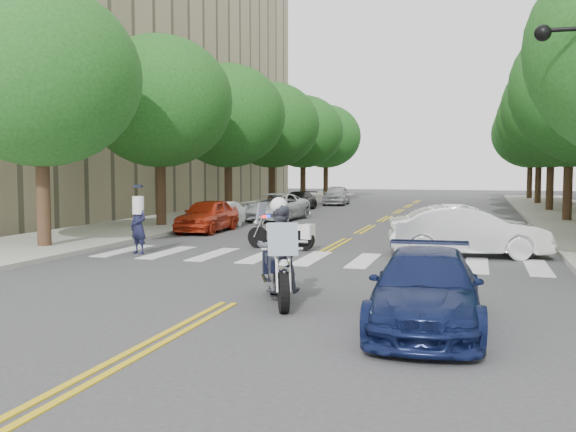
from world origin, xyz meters
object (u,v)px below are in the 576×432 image
at_px(motorcycle_police, 278,256).
at_px(officer_standing, 139,226).
at_px(convertible, 468,231).
at_px(sedan_blue, 426,290).
at_px(motorcycle_parked, 286,233).

xyz_separation_m(motorcycle_police, officer_standing, (-6.27, 5.59, -0.06)).
bearing_deg(motorcycle_police, convertible, -136.88).
bearing_deg(convertible, motorcycle_police, 146.36).
xyz_separation_m(officer_standing, convertible, (9.77, 2.20, -0.09)).
bearing_deg(officer_standing, motorcycle_police, -21.36).
bearing_deg(officer_standing, convertible, 33.04).
xyz_separation_m(motorcycle_police, sedan_blue, (2.96, -1.29, -0.28)).
distance_m(convertible, sedan_blue, 9.10).
xyz_separation_m(motorcycle_parked, sedan_blue, (5.15, -9.16, 0.10)).
height_order(motorcycle_police, officer_standing, motorcycle_police).
distance_m(officer_standing, convertible, 10.01).
bearing_deg(convertible, officer_standing, 93.22).
bearing_deg(officer_standing, motorcycle_parked, 49.54).
xyz_separation_m(motorcycle_police, convertible, (3.50, 7.79, -0.15)).
bearing_deg(sedan_blue, convertible, 83.79).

